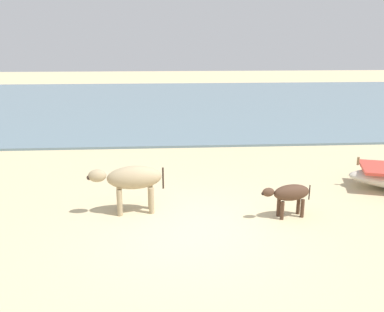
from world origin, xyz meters
TOP-DOWN VIEW (x-y plane):
  - ground at (0.00, 0.00)m, footprint 80.00×80.00m
  - sea_water at (0.00, 16.15)m, footprint 60.00×20.00m
  - cow_adult_dun at (-1.23, 0.95)m, footprint 1.59×0.58m
  - calf_near_dark at (2.01, 0.50)m, footprint 1.08×0.45m

SIDE VIEW (x-z plane):
  - ground at x=0.00m, z-range 0.00..0.00m
  - sea_water at x=0.00m, z-range 0.00..0.08m
  - calf_near_dark at x=2.01m, z-range 0.15..0.86m
  - cow_adult_dun at x=-1.23m, z-range 0.23..1.25m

